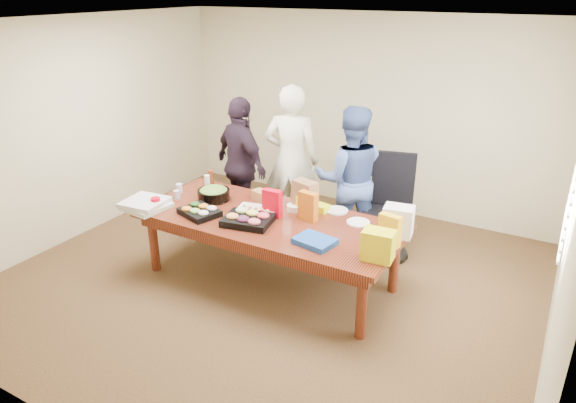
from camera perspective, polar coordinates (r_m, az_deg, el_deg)
The scene contains 38 objects.
floor at distance 5.80m, azimuth -1.98°, elevation -8.66°, with size 5.50×5.00×0.02m, color #47301E.
ceiling at distance 4.96m, azimuth -2.43°, elevation 19.22°, with size 5.50×5.00×0.02m, color white.
wall_back at distance 7.39m, azimuth 8.16°, elevation 9.55°, with size 5.50×0.04×2.70m, color beige.
wall_front at distance 3.54m, azimuth -24.08°, elevation -7.59°, with size 5.50×0.04×2.70m, color beige.
wall_left at distance 7.01m, azimuth -21.87°, elevation 7.43°, with size 0.04×5.00×2.70m, color beige.
wall_right at distance 4.53m, azimuth 29.00°, elevation -1.88°, with size 0.04×5.00×2.70m, color beige.
window_blinds at distance 5.04m, azimuth 28.84°, elevation 2.34°, with size 0.04×1.36×1.00m, color beige.
conference_table at distance 5.61m, azimuth -2.04°, elevation -5.31°, with size 2.80×1.20×0.75m, color #4C1C0F.
office_chair at distance 6.11m, azimuth 10.60°, elevation -1.02°, with size 0.60×0.60×1.18m, color black.
person_center at distance 6.56m, azimuth 0.40°, elevation 4.54°, with size 0.70×0.46×1.92m, color white.
person_right at distance 6.18m, azimuth 6.85°, elevation 2.44°, with size 0.86×0.67×1.77m, color #435C9E.
person_left at distance 6.69m, azimuth -5.14°, elevation 4.03°, with size 1.02×0.43×1.75m, color black.
veggie_tray at distance 5.58m, azimuth -9.72°, elevation -1.16°, with size 0.40×0.32×0.06m, color black.
fruit_tray at distance 5.32m, azimuth -4.43°, elevation -2.07°, with size 0.48×0.38×0.07m, color black.
sheet_cake at distance 5.49m, azimuth -3.56°, elevation -1.22°, with size 0.41×0.31×0.07m, color white.
salad_bowl at distance 5.94m, azimuth -8.18°, elevation 0.75°, with size 0.36×0.36×0.12m, color black.
chip_bag_blue at distance 4.91m, azimuth 2.97°, elevation -4.39°, with size 0.37×0.27×0.05m, color #1A49A7.
chip_bag_red at distance 5.43m, azimuth -1.75°, elevation -0.20°, with size 0.20×0.08×0.30m, color red.
chip_bag_yellow at distance 4.91m, azimuth 11.13°, elevation -3.14°, with size 0.21×0.08×0.31m, color #EBB013.
chip_bag_orange at distance 5.34m, azimuth 2.24°, elevation -0.53°, with size 0.20×0.09×0.31m, color #C15F12.
mayo_jar at distance 5.68m, azimuth 2.18°, elevation -0.07°, with size 0.08×0.08×0.13m, color silver.
mustard_bottle at distance 5.57m, azimuth 1.18°, elevation -0.19°, with size 0.07×0.07×0.19m, color yellow.
dressing_bottle at distance 6.35m, azimuth -8.48°, elevation 2.58°, with size 0.06×0.06×0.20m, color #5F2713.
ranch_bottle at distance 6.20m, azimuth -8.87°, elevation 2.04°, with size 0.06×0.06×0.19m, color white.
banana_bunch at distance 5.62m, azimuth 3.44°, elevation -0.64°, with size 0.22×0.13×0.07m, color #ECFF0B.
bread_loaf at distance 5.83m, azimuth -2.69°, elevation 0.51°, with size 0.29×0.13×0.12m, color #A36A3E.
kraft_bag at distance 5.55m, azimuth 1.87°, elevation 0.59°, with size 0.26×0.15×0.34m, color brown.
red_cup at distance 5.81m, azimuth -14.33°, elevation -0.21°, with size 0.10×0.10×0.13m, color #C40015.
clear_cup_a at distance 6.04m, azimuth -12.15°, elevation 0.73°, with size 0.07×0.07×0.10m, color silver.
clear_cup_b at distance 6.22m, azimuth -11.88°, elevation 1.45°, with size 0.08×0.08×0.10m, color silver.
pizza_box_lower at distance 5.87m, azimuth -15.31°, elevation -0.52°, with size 0.43×0.43×0.05m, color beige.
pizza_box_upper at distance 5.85m, azimuth -15.51°, elevation -0.09°, with size 0.43×0.43×0.05m, color silver.
plate_a at distance 5.38m, azimuth 7.74°, elevation -2.28°, with size 0.24×0.24×0.01m, color white.
plate_b at distance 5.63m, azimuth 5.37°, elevation -0.99°, with size 0.25×0.25×0.02m, color silver.
dip_bowl_a at distance 5.61m, azimuth 0.70°, elevation -0.68°, with size 0.16×0.16×0.07m, color white.
dip_bowl_b at distance 5.89m, azimuth -3.00°, elevation 0.43°, with size 0.14×0.14×0.05m, color silver.
grocery_bag_white at distance 5.13m, azimuth 12.03°, elevation -2.13°, with size 0.28×0.20×0.30m, color white.
grocery_bag_yellow at distance 4.66m, azimuth 9.89°, elevation -4.76°, with size 0.28×0.19×0.28m, color yellow.
Camera 1 is at (2.61, -4.20, 3.03)m, focal length 32.30 mm.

